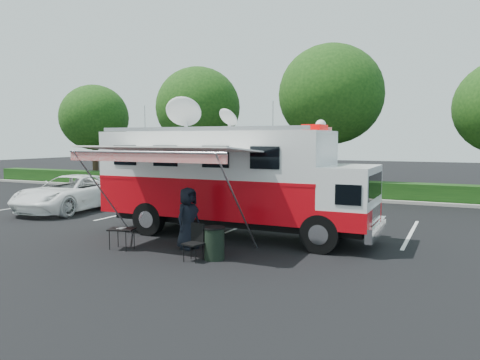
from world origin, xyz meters
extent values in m
plane|color=black|center=(0.00, 0.00, 0.00)|extent=(120.00, 120.00, 0.00)
cube|color=#9E998E|center=(4.00, 11.00, 0.07)|extent=(60.00, 0.35, 0.15)
cube|color=black|center=(4.00, 11.90, 0.50)|extent=(60.00, 1.20, 1.00)
cylinder|color=black|center=(-18.00, 13.00, 2.00)|extent=(0.44, 0.44, 4.00)
ellipsoid|color=#14380F|center=(-18.00, 13.00, 4.96)|extent=(5.12, 5.12, 4.86)
cylinder|color=black|center=(-9.00, 13.00, 2.20)|extent=(0.44, 0.44, 4.40)
ellipsoid|color=#14380F|center=(-9.00, 13.00, 5.46)|extent=(5.63, 5.63, 5.35)
cylinder|color=black|center=(0.00, 13.00, 2.40)|extent=(0.44, 0.44, 4.80)
ellipsoid|color=#14380F|center=(0.00, 13.00, 5.95)|extent=(6.14, 6.14, 5.84)
cube|color=silver|center=(-12.50, 3.00, 0.00)|extent=(0.12, 5.50, 0.01)
cube|color=silver|center=(-6.50, 3.00, 0.00)|extent=(0.12, 5.50, 0.01)
cube|color=silver|center=(-0.50, 3.00, 0.00)|extent=(0.12, 5.50, 0.01)
cube|color=silver|center=(5.50, 3.00, 0.00)|extent=(0.12, 5.50, 0.01)
cube|color=black|center=(0.00, 0.00, 0.58)|extent=(9.02, 1.47, 0.31)
cylinder|color=black|center=(3.36, -1.15, 0.58)|extent=(1.15, 0.34, 1.15)
cylinder|color=black|center=(3.36, 1.15, 0.58)|extent=(1.15, 0.34, 1.15)
cylinder|color=black|center=(-2.73, -1.15, 0.58)|extent=(1.15, 0.34, 1.15)
cylinder|color=black|center=(-2.73, 1.15, 0.58)|extent=(1.15, 0.34, 1.15)
cube|color=silver|center=(4.77, 0.00, 0.63)|extent=(0.21, 2.62, 0.42)
cube|color=silver|center=(3.98, 0.00, 1.63)|extent=(1.47, 2.62, 1.78)
cube|color=red|center=(3.98, 0.00, 1.00)|extent=(1.49, 2.64, 0.58)
cube|color=black|center=(4.67, 0.00, 1.94)|extent=(0.13, 2.32, 0.73)
cube|color=red|center=(-0.73, 0.00, 1.36)|extent=(7.97, 2.62, 1.26)
cube|color=red|center=(-0.73, 0.00, 1.99)|extent=(7.99, 2.64, 0.10)
cube|color=silver|center=(-0.73, 0.00, 2.78)|extent=(7.97, 2.62, 1.47)
cube|color=silver|center=(-0.73, 0.00, 3.55)|extent=(7.97, 2.62, 0.08)
cube|color=#CC0505|center=(2.83, 0.00, 3.70)|extent=(0.58, 1.00, 0.17)
sphere|color=silver|center=(2.73, 1.05, 3.81)|extent=(0.36, 0.36, 0.36)
ellipsoid|color=silver|center=(-1.89, -0.16, 4.30)|extent=(1.26, 1.26, 0.38)
ellipsoid|color=silver|center=(-0.31, 0.21, 4.09)|extent=(0.73, 0.73, 0.21)
cylinder|color=black|center=(-3.98, 0.42, 4.09)|extent=(0.02, 0.02, 1.05)
cylinder|color=black|center=(-2.31, 0.42, 4.09)|extent=(0.02, 0.02, 1.05)
cylinder|color=black|center=(1.26, 0.42, 4.09)|extent=(0.02, 0.02, 1.05)
cube|color=white|center=(-0.94, -2.57, 3.04)|extent=(5.24, 2.51, 0.22)
cube|color=red|center=(-0.94, -3.81, 2.85)|extent=(5.24, 0.04, 0.29)
cylinder|color=#B2B2B7|center=(-0.94, -3.83, 2.98)|extent=(5.24, 0.07, 0.07)
cylinder|color=#B2B2B7|center=(-3.31, -2.64, 1.50)|extent=(0.05, 2.70, 3.02)
cylinder|color=#B2B2B7|center=(1.43, -2.64, 1.50)|extent=(0.05, 2.70, 3.02)
imported|color=white|center=(-9.41, 1.98, 0.00)|extent=(3.12, 6.10, 1.65)
imported|color=black|center=(-0.43, -2.29, 0.00)|extent=(0.77, 1.02, 1.88)
cube|color=black|center=(-2.20, -3.23, 0.62)|extent=(0.89, 0.75, 0.04)
cylinder|color=black|center=(-2.51, -3.43, 0.31)|extent=(0.02, 0.02, 0.62)
cylinder|color=black|center=(-2.51, -3.04, 0.31)|extent=(0.02, 0.02, 0.62)
cylinder|color=black|center=(-1.89, -3.43, 0.31)|extent=(0.02, 0.02, 0.62)
cylinder|color=black|center=(-1.89, -3.04, 0.31)|extent=(0.02, 0.02, 0.62)
cube|color=silver|center=(-2.25, -3.18, 0.64)|extent=(0.19, 0.27, 0.01)
cube|color=black|center=(0.47, -3.49, 0.48)|extent=(0.58, 0.58, 0.04)
cube|color=black|center=(0.47, -3.25, 0.74)|extent=(0.48, 0.15, 0.53)
cylinder|color=black|center=(0.27, -3.68, 0.24)|extent=(0.02, 0.02, 0.48)
cylinder|color=black|center=(0.27, -3.29, 0.24)|extent=(0.02, 0.02, 0.48)
cylinder|color=black|center=(0.66, -3.68, 0.24)|extent=(0.02, 0.02, 0.48)
cylinder|color=black|center=(0.66, -3.29, 0.24)|extent=(0.02, 0.02, 0.48)
cylinder|color=black|center=(0.90, -3.09, 0.44)|extent=(0.57, 0.57, 0.87)
cylinder|color=black|center=(0.90, -3.09, 0.89)|extent=(0.61, 0.61, 0.04)
camera|label=1|loc=(6.98, -14.31, 3.33)|focal=35.00mm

